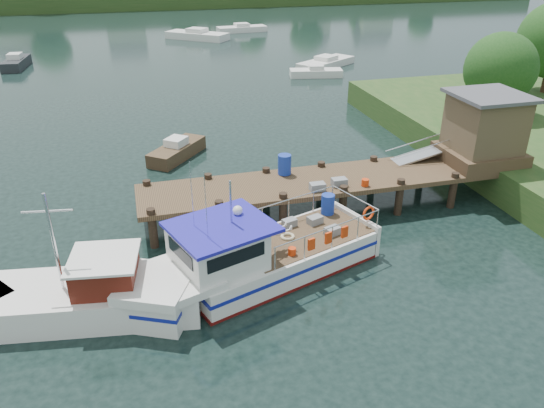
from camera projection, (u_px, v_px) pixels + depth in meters
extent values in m
plane|color=black|center=(286.00, 213.00, 22.26)|extent=(160.00, 160.00, 0.00)
cylinder|color=#332114|center=(492.00, 112.00, 30.03)|extent=(0.50, 0.50, 3.05)
sphere|color=#1F4518|center=(501.00, 69.00, 28.94)|extent=(3.90, 3.90, 3.90)
cube|color=#493623|center=(332.00, 180.00, 22.14)|extent=(16.00, 3.00, 0.20)
cylinder|color=black|center=(153.00, 232.00, 19.55)|extent=(0.32, 0.32, 1.90)
cylinder|color=black|center=(149.00, 202.00, 21.80)|extent=(0.32, 0.32, 1.90)
cylinder|color=black|center=(220.00, 223.00, 20.14)|extent=(0.32, 0.32, 1.90)
cylinder|color=black|center=(209.00, 195.00, 22.38)|extent=(0.32, 0.32, 1.90)
cylinder|color=black|center=(283.00, 215.00, 20.73)|extent=(0.32, 0.32, 1.90)
cylinder|color=black|center=(266.00, 188.00, 22.97)|extent=(0.32, 0.32, 1.90)
cylinder|color=black|center=(343.00, 207.00, 21.31)|extent=(0.32, 0.32, 1.90)
cylinder|color=black|center=(320.00, 182.00, 23.56)|extent=(0.32, 0.32, 1.90)
cylinder|color=black|center=(399.00, 200.00, 21.90)|extent=(0.32, 0.32, 1.90)
cylinder|color=black|center=(372.00, 176.00, 24.14)|extent=(0.32, 0.32, 1.90)
cylinder|color=black|center=(452.00, 193.00, 22.49)|extent=(0.32, 0.32, 1.90)
cylinder|color=black|center=(421.00, 170.00, 24.73)|extent=(0.32, 0.32, 1.90)
cylinder|color=black|center=(503.00, 187.00, 23.08)|extent=(0.32, 0.32, 1.90)
cylinder|color=black|center=(468.00, 165.00, 25.32)|extent=(0.32, 0.32, 1.90)
cube|color=#493623|center=(479.00, 155.00, 23.61)|extent=(3.20, 3.00, 0.60)
cube|color=brown|center=(485.00, 125.00, 22.98)|extent=(2.60, 2.60, 2.40)
cube|color=#47474C|center=(491.00, 95.00, 22.40)|extent=(3.00, 3.00, 0.15)
cube|color=#A5A8AD|center=(423.00, 154.00, 23.87)|extent=(3.34, 0.90, 0.79)
cylinder|color=silver|center=(429.00, 146.00, 23.30)|extent=(3.34, 0.05, 0.76)
cylinder|color=silver|center=(420.00, 140.00, 23.99)|extent=(3.34, 0.05, 0.76)
cube|color=slate|center=(317.00, 187.00, 20.93)|extent=(0.60, 0.40, 0.30)
cube|color=slate|center=(339.00, 182.00, 21.34)|extent=(0.60, 0.40, 0.30)
cylinder|color=red|center=(365.00, 182.00, 21.32)|extent=(0.30, 0.30, 0.28)
cylinder|color=#16319B|center=(285.00, 164.00, 22.25)|extent=(0.56, 0.56, 0.85)
cube|color=silver|center=(278.00, 258.00, 18.23)|extent=(7.17, 4.71, 1.02)
cube|color=silver|center=(158.00, 302.00, 15.99)|extent=(2.52, 2.52, 1.02)
cube|color=silver|center=(156.00, 285.00, 15.70)|extent=(2.73, 2.79, 0.31)
cube|color=silver|center=(183.00, 276.00, 16.16)|extent=(2.51, 2.98, 0.27)
cube|color=navy|center=(278.00, 254.00, 18.18)|extent=(7.26, 4.77, 0.12)
cube|color=navy|center=(157.00, 299.00, 15.93)|extent=(2.56, 2.56, 0.12)
cube|color=#550E0C|center=(278.00, 269.00, 18.44)|extent=(7.26, 4.76, 0.12)
cube|color=#493623|center=(303.00, 236.00, 18.54)|extent=(5.32, 3.85, 0.04)
cube|color=silver|center=(353.00, 227.00, 19.95)|extent=(1.05, 2.57, 1.20)
cube|color=silver|center=(218.00, 248.00, 16.54)|extent=(3.11, 3.00, 1.33)
cube|color=black|center=(237.00, 257.00, 15.56)|extent=(1.86, 0.68, 0.44)
cube|color=black|center=(200.00, 226.00, 17.27)|extent=(1.86, 0.68, 0.44)
cube|color=black|center=(180.00, 253.00, 15.78)|extent=(0.56, 1.52, 0.44)
cube|color=#1F1AA5|center=(222.00, 227.00, 16.31)|extent=(3.70, 3.43, 0.11)
cylinder|color=silver|center=(231.00, 202.00, 16.15)|extent=(0.09, 0.09, 1.42)
cylinder|color=silver|center=(206.00, 206.00, 15.12)|extent=(0.03, 0.03, 2.13)
cylinder|color=silver|center=(192.00, 195.00, 15.78)|extent=(0.03, 0.03, 2.13)
sphere|color=silver|center=(238.00, 210.00, 16.89)|extent=(0.41, 0.41, 0.32)
cylinder|color=silver|center=(330.00, 228.00, 17.33)|extent=(4.21, 1.50, 0.04)
cylinder|color=silver|center=(286.00, 201.00, 19.13)|extent=(4.21, 1.50, 0.04)
cylinder|color=silver|center=(355.00, 197.00, 19.37)|extent=(0.84, 2.32, 0.04)
cylinder|color=silver|center=(275.00, 259.00, 16.42)|extent=(0.05, 0.05, 0.84)
cylinder|color=silver|center=(234.00, 227.00, 18.22)|extent=(0.05, 0.05, 0.84)
cylinder|color=silver|center=(304.00, 248.00, 17.00)|extent=(0.05, 0.05, 0.84)
cylinder|color=silver|center=(262.00, 218.00, 18.81)|extent=(0.05, 0.05, 0.84)
cylinder|color=silver|center=(332.00, 238.00, 17.59)|extent=(0.05, 0.05, 0.84)
cylinder|color=silver|center=(289.00, 210.00, 19.39)|extent=(0.05, 0.05, 0.84)
cylinder|color=silver|center=(358.00, 228.00, 18.17)|extent=(0.05, 0.05, 0.84)
cylinder|color=silver|center=(313.00, 202.00, 19.98)|extent=(0.05, 0.05, 0.84)
cylinder|color=silver|center=(377.00, 221.00, 18.64)|extent=(0.05, 0.05, 0.84)
cylinder|color=silver|center=(332.00, 196.00, 20.45)|extent=(0.05, 0.05, 0.84)
cube|color=slate|center=(332.00, 231.00, 18.53)|extent=(0.62, 0.51, 0.28)
cube|color=slate|center=(315.00, 220.00, 19.25)|extent=(0.62, 0.51, 0.28)
cube|color=slate|center=(289.00, 223.00, 19.06)|extent=(0.57, 0.48, 0.28)
cylinder|color=#16319B|center=(328.00, 204.00, 19.85)|extent=(0.63, 0.63, 0.78)
cylinder|color=red|center=(292.00, 251.00, 17.35)|extent=(0.34, 0.34, 0.27)
torus|color=#BFB28C|center=(288.00, 237.00, 18.38)|extent=(0.63, 0.63, 0.11)
torus|color=red|center=(369.00, 213.00, 19.02)|extent=(0.55, 0.27, 0.55)
cube|color=red|center=(311.00, 244.00, 17.09)|extent=(0.26, 0.17, 0.40)
cube|color=red|center=(328.00, 238.00, 17.45)|extent=(0.26, 0.17, 0.40)
cube|color=red|center=(345.00, 232.00, 17.81)|extent=(0.26, 0.17, 0.40)
imported|color=silver|center=(269.00, 232.00, 17.19)|extent=(0.54, 0.66, 1.56)
cube|color=silver|center=(93.00, 299.00, 16.16)|extent=(6.73, 3.31, 0.99)
cube|color=#4F160D|center=(106.00, 272.00, 15.79)|extent=(2.03, 2.03, 0.94)
cube|color=silver|center=(103.00, 258.00, 15.56)|extent=(2.26, 2.26, 0.08)
cylinder|color=silver|center=(54.00, 242.00, 15.14)|extent=(0.11, 0.11, 3.08)
cylinder|color=silver|center=(47.00, 211.00, 14.69)|extent=(1.38, 0.26, 0.06)
cube|color=#493623|center=(177.00, 151.00, 27.76)|extent=(3.37, 3.73, 0.69)
cube|color=silver|center=(176.00, 142.00, 27.53)|extent=(1.37, 1.39, 0.45)
cube|color=silver|center=(242.00, 29.00, 65.33)|extent=(6.17, 2.53, 0.65)
cube|color=silver|center=(242.00, 25.00, 65.11)|extent=(1.80, 1.58, 0.42)
cube|color=silver|center=(316.00, 73.00, 44.12)|extent=(4.51, 2.30, 0.60)
cube|color=silver|center=(316.00, 67.00, 43.91)|extent=(1.39, 1.25, 0.39)
cube|color=silver|center=(326.00, 63.00, 47.53)|extent=(6.26, 5.17, 0.61)
cube|color=silver|center=(326.00, 58.00, 47.32)|extent=(2.25, 2.19, 0.40)
cube|color=silver|center=(197.00, 36.00, 60.46)|extent=(7.12, 6.50, 0.78)
cube|color=silver|center=(197.00, 30.00, 60.19)|extent=(2.66, 2.62, 0.50)
cube|color=black|center=(16.00, 63.00, 47.07)|extent=(2.02, 4.73, 0.80)
cube|color=silver|center=(15.00, 56.00, 46.80)|extent=(1.23, 1.39, 0.52)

